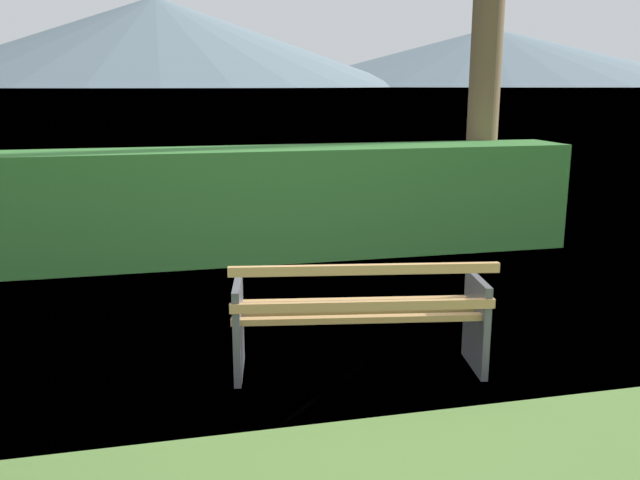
% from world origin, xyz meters
% --- Properties ---
extents(ground_plane, '(1400.00, 1400.00, 0.00)m').
position_xyz_m(ground_plane, '(0.00, 0.00, 0.00)').
color(ground_plane, '#567A38').
extents(water_surface, '(620.00, 620.00, 0.00)m').
position_xyz_m(water_surface, '(0.00, 309.27, 0.00)').
color(water_surface, '#6B8EA3').
rests_on(water_surface, ground_plane).
extents(park_bench, '(1.85, 0.85, 0.87)m').
position_xyz_m(park_bench, '(-0.01, -0.06, 0.43)').
color(park_bench, tan).
rests_on(park_bench, ground_plane).
extents(hedge_row, '(7.16, 0.88, 1.29)m').
position_xyz_m(hedge_row, '(0.00, 3.42, 0.65)').
color(hedge_row, '#387A33').
rests_on(hedge_row, ground_plane).
extents(distant_hills, '(973.92, 427.13, 69.21)m').
position_xyz_m(distant_hills, '(2.14, 576.76, 29.12)').
color(distant_hills, gray).
rests_on(distant_hills, ground_plane).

